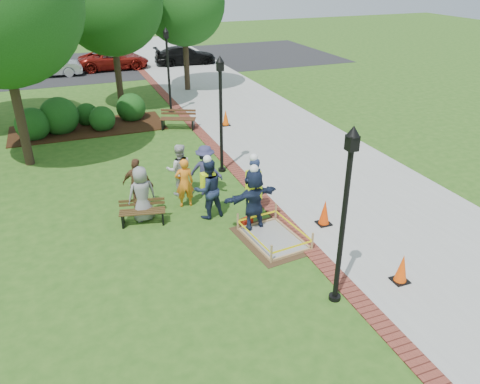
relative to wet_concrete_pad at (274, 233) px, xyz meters
name	(u,v)px	position (x,y,z in m)	size (l,w,h in m)	color
ground	(239,245)	(-1.01, 0.12, -0.23)	(100.00, 100.00, 0.00)	#285116
sidewalk	(260,121)	(3.99, 10.12, -0.22)	(6.00, 60.00, 0.02)	#9E9E99
brick_edging	(197,129)	(0.74, 10.12, -0.22)	(0.50, 60.00, 0.03)	maroon
mulch_bed	(88,128)	(-4.01, 12.12, -0.21)	(7.00, 3.00, 0.05)	#381E0F
parking_lot	(111,65)	(-1.01, 27.12, -0.23)	(36.00, 12.00, 0.01)	black
wet_concrete_pad	(274,233)	(0.00, 0.00, 0.00)	(1.94, 2.47, 0.55)	#47331E
bench_near	(143,217)	(-3.28, 2.26, 0.00)	(1.42, 0.72, 0.73)	#4C371A
bench_far	(178,123)	(-0.06, 10.48, 0.05)	(1.71, 1.14, 0.89)	#4C341A
cone_front	(402,269)	(2.09, -2.90, 0.14)	(0.40, 0.40, 0.79)	black
cone_back	(324,213)	(1.77, 0.23, 0.16)	(0.41, 0.41, 0.81)	black
cone_far	(226,118)	(2.19, 10.13, 0.14)	(0.40, 0.40, 0.78)	black
toolbox	(246,221)	(-0.39, 1.10, -0.14)	(0.38, 0.21, 0.19)	#AE1C0D
lamp_near	(345,206)	(0.24, -2.88, 2.25)	(0.28, 0.28, 4.26)	black
lamp_mid	(221,107)	(0.24, 5.12, 2.25)	(0.28, 0.28, 4.26)	black
lamp_far	(168,65)	(0.24, 13.12, 2.25)	(0.28, 0.28, 4.26)	black
tree_back	(110,2)	(-2.01, 14.97, 5.08)	(5.16, 5.16, 7.91)	#3D2D1E
tree_right	(183,3)	(2.37, 17.57, 4.71)	(4.74, 4.74, 7.33)	#3D2D1E
shrub_a	(35,138)	(-6.35, 11.55, -0.23)	(1.50, 1.50, 1.50)	#174212
shrub_b	(62,132)	(-5.21, 12.03, -0.23)	(1.76, 1.76, 1.76)	#174212
shrub_c	(104,130)	(-3.36, 11.68, -0.23)	(1.20, 1.20, 1.20)	#174212
shrub_d	(132,120)	(-1.84, 12.74, -0.23)	(1.42, 1.42, 1.42)	#174212
shrub_e	(88,124)	(-3.96, 12.78, -0.23)	(1.11, 1.11, 1.11)	#174212
casual_person_a	(142,194)	(-3.20, 2.51, 0.63)	(0.60, 0.42, 1.73)	gray
casual_person_b	(185,183)	(-1.78, 2.90, 0.58)	(0.55, 0.37, 1.63)	orange
casual_person_c	(179,170)	(-1.71, 3.79, 0.66)	(0.63, 0.46, 1.79)	silver
casual_person_d	(138,185)	(-3.19, 3.22, 0.63)	(0.65, 0.60, 1.72)	brown
casual_person_e	(206,170)	(-0.90, 3.48, 0.64)	(0.66, 0.60, 1.74)	#313156
hivis_worker_a	(254,198)	(-0.28, 0.82, 0.77)	(0.66, 0.49, 2.04)	#1C264A
hivis_worker_b	(253,185)	(0.06, 1.66, 0.75)	(0.67, 0.52, 2.00)	#192D43
hivis_worker_c	(208,187)	(-1.29, 1.96, 0.77)	(0.65, 0.47, 2.04)	#181B3E
parked_car_b	(52,76)	(-5.34, 24.51, -0.23)	(4.65, 2.02, 1.52)	#B3B2B8
parked_car_c	(115,69)	(-0.98, 25.28, -0.23)	(4.57, 1.99, 1.49)	maroon
parked_car_d	(186,64)	(4.32, 25.18, -0.23)	(4.46, 1.94, 1.46)	black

